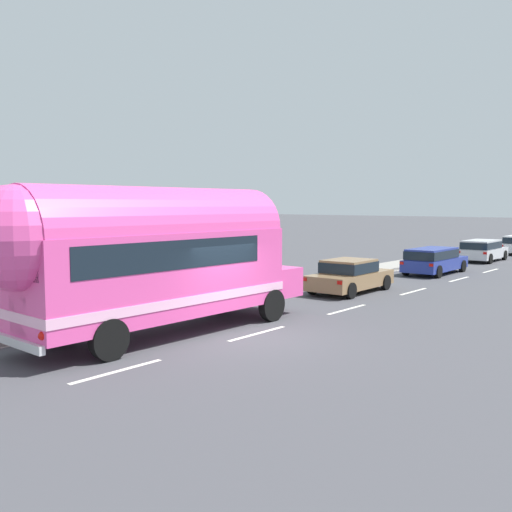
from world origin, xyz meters
TOP-DOWN VIEW (x-y plane):
  - ground_plane at (0.00, 0.00)m, footprint 300.00×300.00m
  - lane_markings at (-2.80, 12.42)m, footprint 4.11×80.00m
  - sidewalk_slab at (-4.94, 10.00)m, footprint 1.91×90.00m
  - painted_bus at (-2.00, -1.73)m, footprint 2.69×10.54m
  - car_lead at (-1.97, 8.85)m, footprint 2.03×4.48m
  - car_second at (-1.81, 17.02)m, footprint 1.94×4.81m
  - car_third at (-2.13, 25.41)m, footprint 2.02×4.54m

SIDE VIEW (x-z plane):
  - ground_plane at x=0.00m, z-range 0.00..0.00m
  - lane_markings at x=-2.80m, z-range 0.00..0.01m
  - sidewalk_slab at x=-4.94m, z-range 0.00..0.15m
  - car_lead at x=-1.97m, z-range 0.05..1.42m
  - car_third at x=-2.13m, z-range 0.10..1.47m
  - car_second at x=-1.81m, z-range 0.10..1.47m
  - painted_bus at x=-2.00m, z-range 0.24..4.37m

